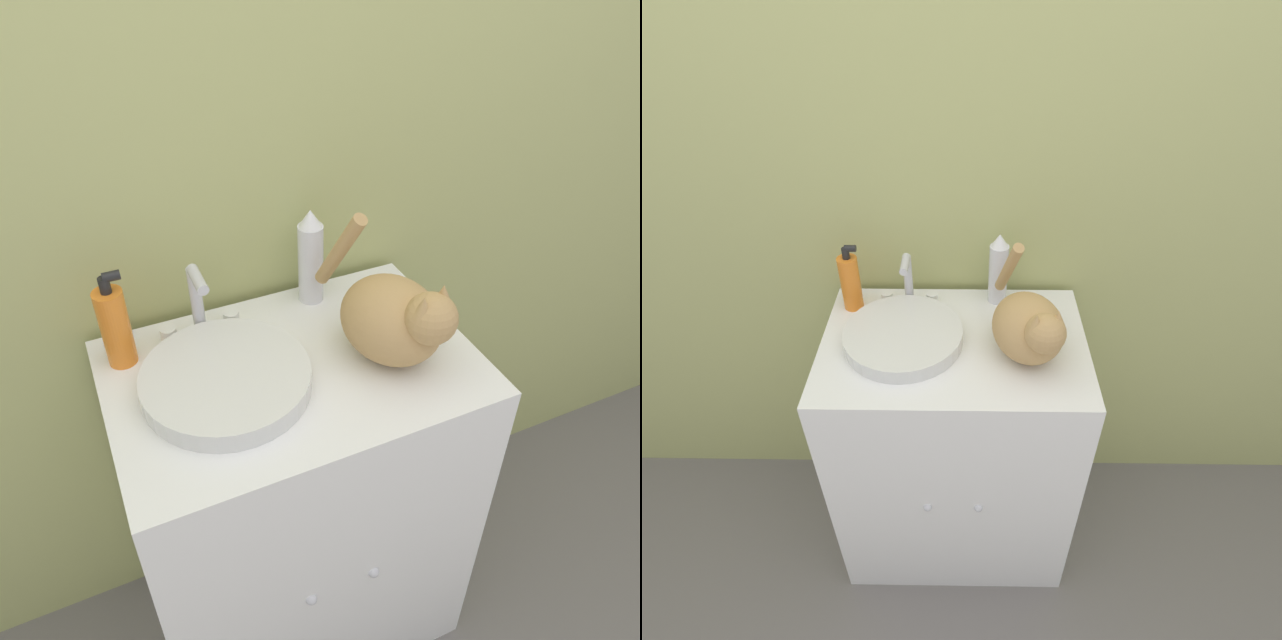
% 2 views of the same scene
% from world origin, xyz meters
% --- Properties ---
extents(wall_back, '(6.00, 0.05, 2.50)m').
position_xyz_m(wall_back, '(0.00, 0.51, 1.25)').
color(wall_back, tan).
rests_on(wall_back, ground_plane).
extents(vanity_cabinet, '(0.69, 0.48, 0.87)m').
position_xyz_m(vanity_cabinet, '(0.00, 0.23, 0.44)').
color(vanity_cabinet, white).
rests_on(vanity_cabinet, ground_plane).
extents(sink_basin, '(0.31, 0.31, 0.04)m').
position_xyz_m(sink_basin, '(-0.13, 0.23, 0.89)').
color(sink_basin, silver).
rests_on(sink_basin, vanity_cabinet).
extents(faucet, '(0.16, 0.09, 0.17)m').
position_xyz_m(faucet, '(-0.13, 0.39, 0.94)').
color(faucet, silver).
rests_on(faucet, vanity_cabinet).
extents(cat, '(0.23, 0.34, 0.26)m').
position_xyz_m(cat, '(0.18, 0.19, 0.97)').
color(cat, tan).
rests_on(cat, vanity_cabinet).
extents(soap_bottle, '(0.06, 0.05, 0.20)m').
position_xyz_m(soap_bottle, '(-0.29, 0.38, 0.96)').
color(soap_bottle, orange).
rests_on(soap_bottle, vanity_cabinet).
extents(spray_bottle, '(0.05, 0.05, 0.21)m').
position_xyz_m(spray_bottle, '(0.12, 0.42, 0.98)').
color(spray_bottle, silver).
rests_on(spray_bottle, vanity_cabinet).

